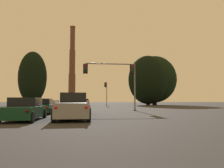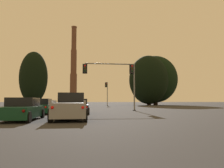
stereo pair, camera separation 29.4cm
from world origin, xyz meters
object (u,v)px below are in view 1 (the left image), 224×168
at_px(smokestack, 72,72).
at_px(hatchback_left_lane_front, 43,107).
at_px(pickup_truck_center_lane_second, 73,107).
at_px(traffic_light_overhead_right, 118,74).
at_px(sedan_center_lane_front, 80,107).
at_px(sedan_left_lane_second, 25,110).
at_px(traffic_light_far_right, 106,90).

bearing_deg(smokestack, hatchback_left_lane_front, -87.92).
xyz_separation_m(pickup_truck_center_lane_second, smokestack, (-8.03, 143.19, 21.06)).
relative_size(traffic_light_overhead_right, smokestack, 0.12).
bearing_deg(sedan_center_lane_front, hatchback_left_lane_front, -176.81).
distance_m(sedan_left_lane_second, traffic_light_far_right, 41.40).
bearing_deg(traffic_light_far_right, smokestack, 97.85).
bearing_deg(pickup_truck_center_lane_second, sedan_center_lane_front, 85.74).
height_order(traffic_light_overhead_right, smokestack, smokestack).
xyz_separation_m(traffic_light_far_right, traffic_light_overhead_right, (-1.35, -27.70, 0.68)).
relative_size(hatchback_left_lane_front, traffic_light_far_right, 0.68).
relative_size(hatchback_left_lane_front, traffic_light_overhead_right, 0.61).
distance_m(hatchback_left_lane_front, traffic_light_overhead_right, 10.56).
distance_m(pickup_truck_center_lane_second, traffic_light_far_right, 40.10).
xyz_separation_m(sedan_left_lane_second, smokestack, (-5.09, 143.94, 21.19)).
bearing_deg(traffic_light_far_right, pickup_truck_center_lane_second, -99.01).
height_order(sedan_center_lane_front, traffic_light_far_right, traffic_light_far_right).
bearing_deg(traffic_light_overhead_right, smokestack, 95.63).
bearing_deg(smokestack, pickup_truck_center_lane_second, -86.79).
xyz_separation_m(hatchback_left_lane_front, traffic_light_far_right, (9.32, 33.37, 3.28)).
relative_size(sedan_center_lane_front, traffic_light_far_right, 0.79).
xyz_separation_m(pickup_truck_center_lane_second, sedan_left_lane_second, (-2.95, -0.74, -0.14)).
bearing_deg(traffic_light_overhead_right, traffic_light_far_right, 87.21).
bearing_deg(hatchback_left_lane_front, sedan_center_lane_front, 5.04).
bearing_deg(smokestack, sedan_center_lane_front, -86.50).
relative_size(pickup_truck_center_lane_second, traffic_light_far_right, 0.92).
distance_m(traffic_light_far_right, smokestack, 106.21).
distance_m(hatchback_left_lane_front, smokestack, 138.80).
bearing_deg(smokestack, sedan_left_lane_second, -87.97).
bearing_deg(pickup_truck_center_lane_second, traffic_light_far_right, 79.77).
bearing_deg(hatchback_left_lane_front, pickup_truck_center_lane_second, -62.83).
distance_m(hatchback_left_lane_front, pickup_truck_center_lane_second, 6.84).
distance_m(traffic_light_far_right, traffic_light_overhead_right, 27.74).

